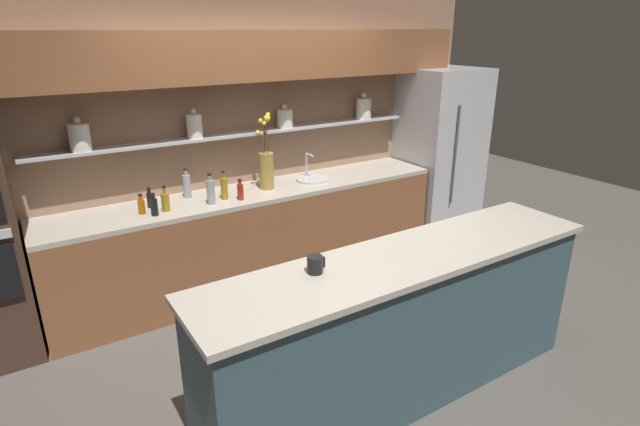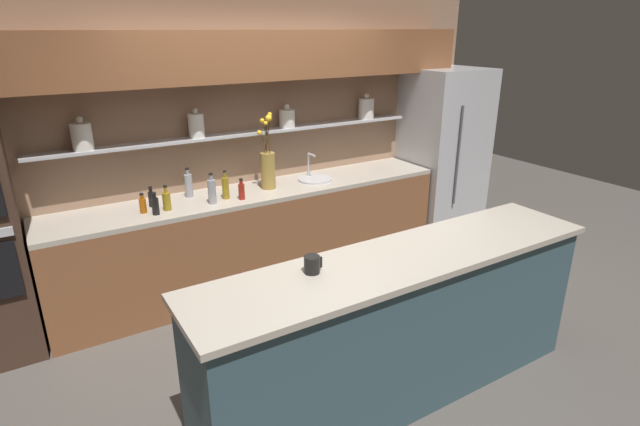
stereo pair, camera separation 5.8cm
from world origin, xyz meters
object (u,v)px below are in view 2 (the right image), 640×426
at_px(sink_fixture, 315,178).
at_px(bottle_sauce_2, 143,205).
at_px(bottle_spirit_1, 212,191).
at_px(bottle_spirit_3, 189,185).
at_px(bottle_sauce_4, 242,191).
at_px(refrigerator, 443,156).
at_px(bottle_oil_0, 167,201).
at_px(bottle_oil_7, 226,187).
at_px(coffee_mug, 312,264).
at_px(bottle_sauce_6, 155,205).
at_px(bottle_sauce_5, 151,198).
at_px(flower_vase, 268,167).

xyz_separation_m(sink_fixture, bottle_sauce_2, (-1.64, -0.07, 0.05)).
xyz_separation_m(bottle_spirit_1, bottle_spirit_3, (-0.11, 0.28, -0.00)).
bearing_deg(bottle_sauce_4, refrigerator, 2.77).
bearing_deg(bottle_spirit_3, bottle_sauce_2, -154.88).
bearing_deg(bottle_oil_0, sink_fixture, 4.12).
height_order(sink_fixture, bottle_oil_7, bottle_oil_7).
bearing_deg(bottle_spirit_1, refrigerator, 1.85).
bearing_deg(bottle_spirit_1, bottle_sauce_4, -7.17).
xyz_separation_m(refrigerator, bottle_sauce_4, (-2.49, -0.12, 0.04)).
relative_size(bottle_oil_0, bottle_spirit_1, 0.80).
relative_size(bottle_sauce_4, bottle_oil_7, 0.74).
bearing_deg(coffee_mug, bottle_sauce_6, 104.92).
bearing_deg(bottle_sauce_4, bottle_sauce_5, 162.92).
relative_size(refrigerator, flower_vase, 2.77).
height_order(bottle_spirit_1, bottle_sauce_2, bottle_spirit_1).
height_order(bottle_oil_7, coffee_mug, bottle_oil_7).
relative_size(bottle_sauce_5, coffee_mug, 1.57).
distance_m(bottle_spirit_3, coffee_mug, 1.98).
xyz_separation_m(bottle_spirit_1, bottle_sauce_6, (-0.48, -0.02, -0.03)).
relative_size(sink_fixture, bottle_sauce_4, 1.75).
relative_size(bottle_spirit_1, bottle_sauce_2, 1.60).
distance_m(bottle_sauce_2, bottle_sauce_4, 0.81).
xyz_separation_m(bottle_sauce_5, bottle_sauce_6, (-0.02, -0.21, 0.00)).
bearing_deg(bottle_spirit_3, bottle_spirit_1, -67.84).
distance_m(refrigerator, bottle_spirit_1, 2.75).
height_order(bottle_sauce_5, coffee_mug, coffee_mug).
bearing_deg(bottle_spirit_3, bottle_sauce_5, -165.42).
height_order(bottle_spirit_3, bottle_sauce_5, bottle_spirit_3).
distance_m(sink_fixture, bottle_sauce_2, 1.64).
relative_size(bottle_oil_0, bottle_sauce_5, 1.22).
bearing_deg(refrigerator, flower_vase, 178.80).
height_order(refrigerator, bottle_sauce_5, refrigerator).
relative_size(bottle_sauce_2, bottle_sauce_5, 0.96).
bearing_deg(bottle_sauce_6, bottle_sauce_5, 84.27).
relative_size(refrigerator, bottle_sauce_5, 11.05).
distance_m(bottle_sauce_5, bottle_sauce_6, 0.21).
relative_size(bottle_spirit_3, bottle_oil_7, 1.03).
bearing_deg(bottle_sauce_4, bottle_sauce_2, 172.90).
xyz_separation_m(bottle_sauce_6, coffee_mug, (0.45, -1.68, 0.07)).
distance_m(bottle_spirit_1, bottle_sauce_6, 0.48).
distance_m(bottle_spirit_3, bottle_oil_7, 0.34).
distance_m(bottle_sauce_6, coffee_mug, 1.74).
bearing_deg(bottle_oil_7, flower_vase, 9.54).
distance_m(bottle_oil_7, coffee_mug, 1.77).
bearing_deg(bottle_sauce_5, bottle_spirit_3, 14.58).
height_order(bottle_sauce_6, coffee_mug, coffee_mug).
relative_size(bottle_sauce_4, coffee_mug, 1.68).
distance_m(bottle_spirit_3, bottle_sauce_4, 0.48).
height_order(bottle_spirit_1, bottle_sauce_4, bottle_spirit_1).
xyz_separation_m(flower_vase, bottle_sauce_5, (-1.05, 0.05, -0.13)).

